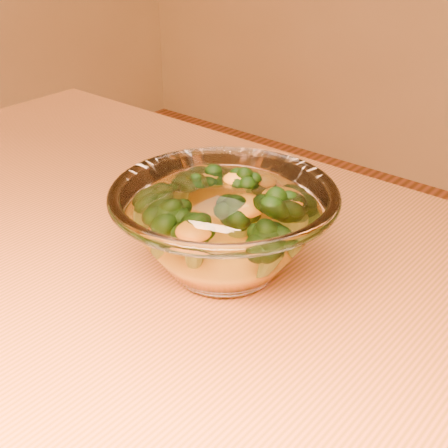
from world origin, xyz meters
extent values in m
cube|color=#B85E37|center=(0.00, 0.00, 0.73)|extent=(1.20, 0.80, 0.04)
cylinder|color=brown|center=(-0.54, 0.34, 0.35)|extent=(0.06, 0.06, 0.71)
ellipsoid|color=white|center=(0.00, 0.11, 0.76)|extent=(0.09, 0.09, 0.02)
torus|color=white|center=(0.00, 0.11, 0.84)|extent=(0.21, 0.21, 0.01)
ellipsoid|color=orange|center=(0.00, 0.11, 0.78)|extent=(0.11, 0.11, 0.03)
camera|label=1|loc=(0.33, -0.28, 1.09)|focal=50.00mm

